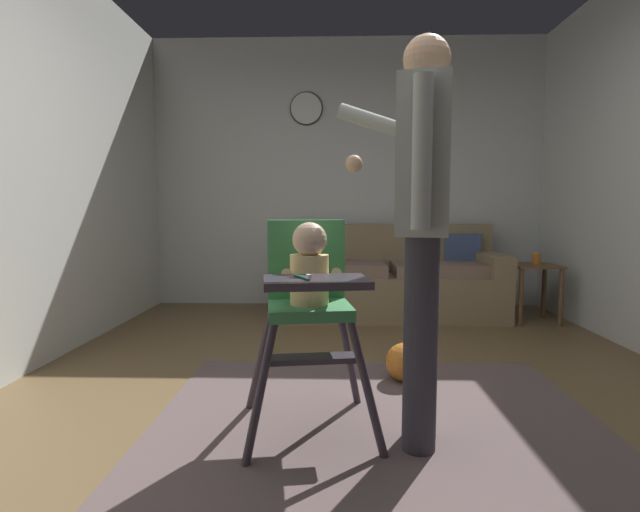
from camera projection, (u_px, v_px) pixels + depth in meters
ground at (360, 430)px, 2.32m from camera, size 5.61×7.30×0.10m
wall_far at (347, 174)px, 5.05m from camera, size 4.81×0.06×2.76m
area_rug at (388, 477)px, 1.81m from camera, size 2.12×2.73×0.01m
couch at (388, 280)px, 4.62m from camera, size 2.10×0.86×0.86m
high_chair at (309, 286)px, 2.14m from camera, size 0.69×0.79×0.96m
adult_standing at (422, 219)px, 1.99m from camera, size 0.51×0.57×1.70m
toy_ball at (405, 362)px, 2.83m from camera, size 0.23×0.23×0.23m
side_table at (533, 280)px, 4.30m from camera, size 0.40×0.40×0.52m
sippy_cup at (536, 259)px, 4.28m from camera, size 0.07×0.07×0.10m
wall_clock at (306, 109)px, 4.95m from camera, size 0.34×0.04×0.34m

